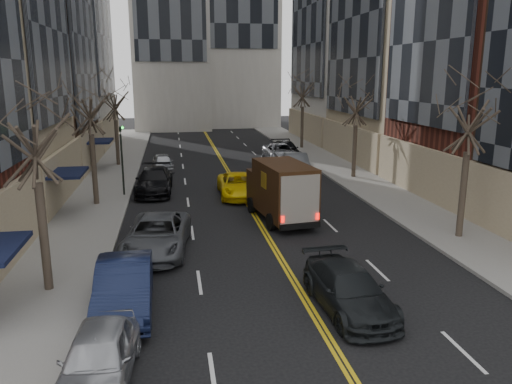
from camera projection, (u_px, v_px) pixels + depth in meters
sidewalk_left at (108, 180)px, 35.87m from camera, size 4.00×66.00×0.15m
sidewalk_right at (347, 172)px, 38.78m from camera, size 4.00×66.00×0.15m
tree_lf_near at (31, 115)px, 16.25m from camera, size 3.20×3.20×8.41m
tree_lf_mid at (88, 91)px, 27.67m from camera, size 3.20×3.20×8.91m
tree_lf_far at (114, 93)px, 40.27m from camera, size 3.20×3.20×8.12m
tree_rt_near at (472, 99)px, 21.92m from camera, size 3.20×3.20×8.71m
tree_rt_mid at (357, 93)px, 35.42m from camera, size 3.20×3.20×8.32m
tree_rt_far at (303, 82)px, 49.67m from camera, size 3.20×3.20×9.11m
traffic_signal at (122, 152)px, 30.69m from camera, size 0.29×0.26×4.70m
ups_truck at (281, 191)px, 26.05m from camera, size 2.89×5.92×3.12m
observer_sedan at (349, 289)px, 16.27m from camera, size 2.24×4.96×1.41m
taxi at (238, 185)px, 31.33m from camera, size 2.46×5.18×1.43m
pedestrian at (287, 203)px, 26.14m from camera, size 0.47×0.70×1.90m
parked_lf_a at (99, 357)px, 12.36m from camera, size 1.98×4.36×1.45m
parked_lf_b at (124, 286)px, 16.22m from camera, size 1.85×5.02×1.64m
parked_lf_c at (157, 235)px, 21.52m from camera, size 3.19×5.83×1.55m
parked_lf_d at (154, 181)px, 32.18m from camera, size 2.45×5.61×1.60m
parked_lf_e at (163, 162)px, 39.68m from camera, size 1.92×4.01×1.32m
parked_rt_a at (297, 164)px, 38.44m from camera, size 2.10×4.85×1.55m
parked_rt_b at (280, 152)px, 44.11m from camera, size 2.64×5.45×1.49m
parked_rt_c at (286, 150)px, 45.41m from camera, size 2.19×5.26×1.52m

